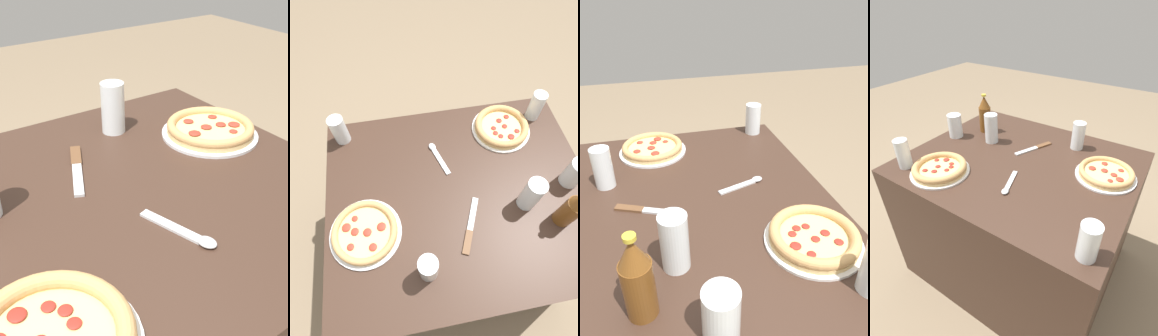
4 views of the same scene
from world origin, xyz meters
TOP-DOWN VIEW (x-y plane):
  - ground_plane at (0.00, 0.00)m, footprint 8.00×8.00m
  - table at (0.00, 0.00)m, footprint 1.05×0.87m
  - pizza_salami at (0.25, 0.27)m, footprint 0.26×0.26m
  - pizza_veggie at (-0.38, -0.10)m, footprint 0.26×0.26m
  - glass_red_wine at (0.24, -0.09)m, footprint 0.07×0.07m
  - glass_orange_juice at (0.42, 0.33)m, footprint 0.06×0.06m
  - glass_cola at (0.44, -0.03)m, footprint 0.08×0.08m
  - glass_water at (-0.45, 0.35)m, footprint 0.07×0.07m
  - glass_iced_tea at (-0.17, -0.27)m, footprint 0.06×0.06m
  - beer_bottle at (0.35, -0.17)m, footprint 0.07×0.07m
  - knife at (0.00, -0.15)m, footprint 0.11×0.21m
  - spoon at (-0.06, 0.19)m, footprint 0.07×0.17m

SIDE VIEW (x-z plane):
  - ground_plane at x=0.00m, z-range 0.00..0.00m
  - table at x=0.00m, z-range 0.00..0.73m
  - knife at x=0.00m, z-range 0.72..0.73m
  - spoon at x=-0.06m, z-range 0.72..0.74m
  - pizza_veggie at x=-0.38m, z-range 0.73..0.76m
  - pizza_salami at x=0.25m, z-range 0.72..0.77m
  - glass_cola at x=0.44m, z-range 0.72..0.85m
  - glass_water at x=-0.45m, z-range 0.72..0.85m
  - glass_orange_juice at x=0.42m, z-range 0.72..0.85m
  - glass_iced_tea at x=-0.17m, z-range 0.72..0.86m
  - glass_red_wine at x=0.24m, z-range 0.72..0.87m
  - beer_bottle at x=0.35m, z-range 0.72..0.93m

